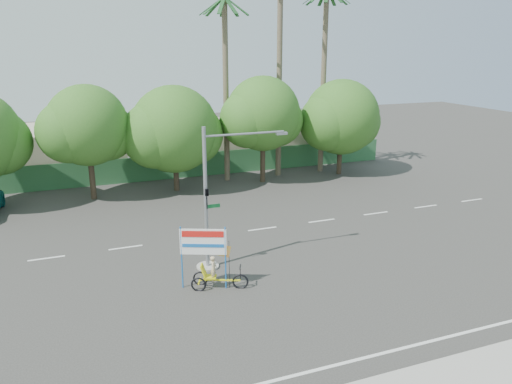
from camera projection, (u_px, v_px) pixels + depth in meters
name	position (u px, v px, depth m)	size (l,w,h in m)	color
ground	(287.00, 295.00, 21.99)	(120.00, 120.00, 0.00)	#33302D
fence	(179.00, 166.00, 40.95)	(38.00, 0.08, 2.00)	#336B3D
building_left	(48.00, 153.00, 41.27)	(12.00, 8.00, 4.00)	#B9AA93
building_right	(251.00, 141.00, 47.50)	(14.00, 8.00, 3.60)	#B9AA93
tree_left	(87.00, 128.00, 34.25)	(6.66, 5.60, 8.07)	#473828
tree_center	(173.00, 132.00, 36.48)	(7.62, 6.40, 7.85)	#473828
tree_right	(262.00, 116.00, 38.66)	(6.90, 5.80, 8.36)	#473828
tree_far_right	(341.00, 119.00, 41.23)	(7.38, 6.20, 7.94)	#473828
palm_tall	(280.00, 46.00, 39.22)	(3.73, 3.79, 17.45)	#70604C
palm_mid	(324.00, 60.00, 40.89)	(3.73, 3.79, 15.45)	#70604C
palm_short	(226.00, 68.00, 38.13)	(3.73, 3.79, 14.45)	#70604C
traffic_signal	(212.00, 211.00, 23.97)	(4.72, 1.10, 7.00)	gray
trike_billboard	(210.00, 263.00, 22.28)	(2.83, 1.41, 2.99)	black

